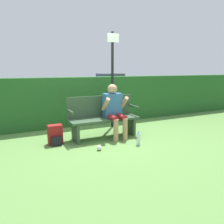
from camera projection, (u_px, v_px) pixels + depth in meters
name	position (u px, v px, depth m)	size (l,w,h in m)	color
ground_plane	(104.00, 137.00, 5.09)	(40.00, 40.00, 0.00)	#5B8942
hedge_back	(83.00, 101.00, 6.28)	(12.00, 0.49, 1.35)	#235623
park_bench	(103.00, 117.00, 5.06)	(1.61, 0.50, 0.96)	#334C33
person_seated	(114.00, 108.00, 5.02)	(0.55, 0.59, 1.23)	#336699
backpack	(55.00, 135.00, 4.60)	(0.29, 0.26, 0.42)	maroon
water_bottle	(139.00, 139.00, 4.57)	(0.08, 0.08, 0.28)	silver
signpost	(113.00, 76.00, 5.77)	(0.32, 0.09, 2.51)	black
parked_car	(110.00, 81.00, 18.27)	(4.05, 2.11, 1.21)	#2D4784
litter_crumple	(99.00, 148.00, 4.28)	(0.10, 0.10, 0.10)	silver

